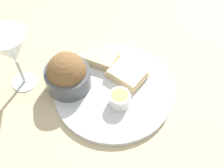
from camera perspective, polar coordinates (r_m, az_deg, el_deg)
ground_plane at (r=0.72m, az=0.00°, el=-1.59°), size 4.00×4.00×0.00m
dinner_plate at (r=0.72m, az=0.00°, el=-1.27°), size 0.30×0.30×0.01m
salad_bowl at (r=0.69m, az=-9.36°, el=1.99°), size 0.11×0.11×0.10m
sauce_ramekin at (r=0.67m, az=1.21°, el=-3.02°), size 0.05×0.05×0.04m
cheese_toast_near at (r=0.72m, az=2.75°, el=1.99°), size 0.11×0.11×0.03m
cheese_toast_far at (r=0.76m, az=-2.69°, el=5.29°), size 0.11×0.09×0.03m
wine_glass at (r=0.68m, az=-20.11°, el=6.57°), size 0.09×0.09×0.17m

